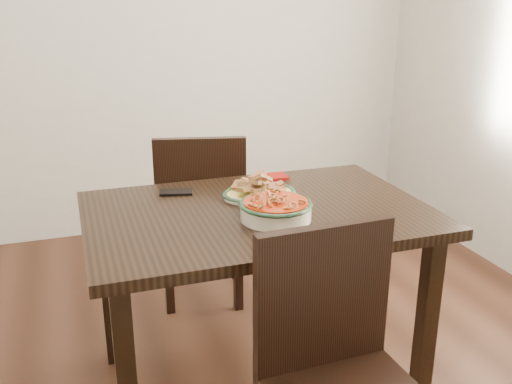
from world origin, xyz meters
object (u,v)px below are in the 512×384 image
object	(u,v)px
dining_table	(258,233)
noodle_bowl	(276,207)
chair_near	(339,367)
fish_plate	(259,186)
smartphone	(176,192)
chair_far	(202,211)

from	to	relation	value
dining_table	noodle_bowl	distance (m)	0.18
dining_table	chair_near	distance (m)	0.66
fish_plate	smartphone	bearing A→B (deg)	154.68
noodle_bowl	smartphone	xyz separation A→B (m)	(-0.28, 0.38, -0.04)
noodle_bowl	chair_near	bearing A→B (deg)	-90.67
chair_near	noodle_bowl	xyz separation A→B (m)	(0.01, 0.53, 0.29)
dining_table	fish_plate	bearing A→B (deg)	68.88
dining_table	chair_far	bearing A→B (deg)	94.29
chair_far	chair_near	xyz separation A→B (m)	(0.07, -1.34, 0.00)
chair_far	fish_plate	xyz separation A→B (m)	(0.10, -0.57, 0.30)
noodle_bowl	smartphone	bearing A→B (deg)	125.77
dining_table	smartphone	size ratio (longest dim) A/B	9.69
chair_far	chair_near	world-z (taller)	same
dining_table	chair_near	xyz separation A→B (m)	(0.02, -0.64, -0.16)
chair_far	noodle_bowl	bearing A→B (deg)	108.81
dining_table	chair_far	world-z (taller)	chair_far
dining_table	chair_near	bearing A→B (deg)	-88.05
dining_table	chair_far	xyz separation A→B (m)	(-0.05, 0.70, -0.16)
smartphone	noodle_bowl	bearing A→B (deg)	-40.40
fish_plate	smartphone	world-z (taller)	fish_plate
dining_table	smartphone	bearing A→B (deg)	132.50
dining_table	chair_far	size ratio (longest dim) A/B	1.40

